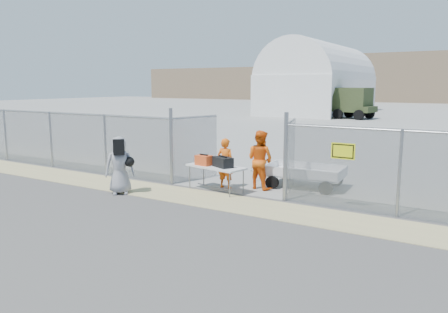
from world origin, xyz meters
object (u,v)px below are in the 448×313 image
Objects in this scene: visitor at (120,165)px; security_worker_right at (260,160)px; folding_table at (216,179)px; security_worker_left at (226,163)px; utility_trailer at (305,176)px.

security_worker_right is at bearing -4.07° from visitor.
security_worker_left is (0.04, 0.51, 0.40)m from folding_table.
folding_table reaches higher than utility_trailer.
folding_table is 0.65m from security_worker_left.
security_worker_left is at bearing -149.80° from utility_trailer.
folding_table is 2.92m from visitor.
security_worker_left is 2.57m from utility_trailer.
security_worker_right is (0.96, 0.50, 0.13)m from security_worker_left.
folding_table is 1.08× the size of visitor.
utility_trailer is at bearing -147.08° from security_worker_left.
security_worker_right is at bearing -145.31° from utility_trailer.
utility_trailer is (1.15, 0.91, -0.55)m from security_worker_right.
security_worker_right is 4.30m from visitor.
security_worker_left is 0.86× the size of security_worker_right.
folding_table is 0.60× the size of utility_trailer.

